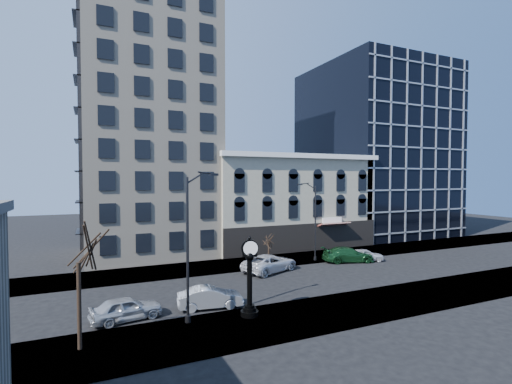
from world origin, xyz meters
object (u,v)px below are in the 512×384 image
street_clock (250,280)px  car_near_a (126,308)px  street_lamp_near (198,206)px  car_near_b (210,297)px

street_clock → car_near_a: (-7.57, 2.87, -1.75)m
street_lamp_near → car_near_a: size_ratio=2.15×
street_clock → street_lamp_near: 6.05m
street_lamp_near → car_near_a: street_lamp_near is taller
car_near_b → street_lamp_near: bearing=154.2°
street_lamp_near → car_near_b: bearing=44.6°
car_near_a → car_near_b: car_near_a is taller
car_near_b → car_near_a: bearing=98.6°
street_clock → street_lamp_near: bearing=-176.9°
car_near_a → car_near_b: bearing=-99.6°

